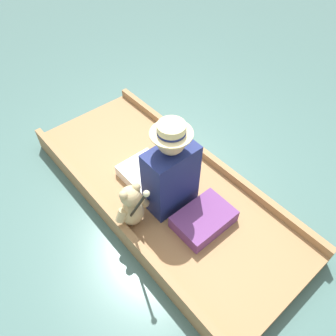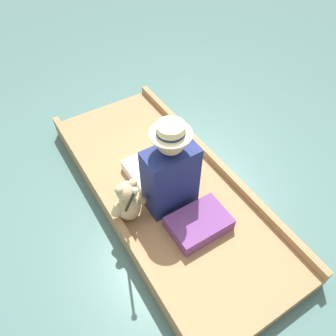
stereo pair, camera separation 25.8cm
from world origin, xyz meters
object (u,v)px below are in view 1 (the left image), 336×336
(wine_glass, at_px, (178,153))
(teddy_bear, at_px, (132,207))
(seated_person, at_px, (166,172))
(walking_cane, at_px, (137,207))

(wine_glass, bearing_deg, teddy_bear, -158.57)
(seated_person, relative_size, teddy_bear, 1.93)
(seated_person, height_order, wine_glass, seated_person)
(seated_person, height_order, walking_cane, seated_person)
(wine_glass, bearing_deg, walking_cane, -150.30)
(wine_glass, relative_size, walking_cane, 0.18)
(walking_cane, bearing_deg, seated_person, 24.26)
(teddy_bear, distance_m, walking_cane, 0.28)
(teddy_bear, height_order, walking_cane, walking_cane)
(teddy_bear, xyz_separation_m, walking_cane, (-0.05, -0.16, 0.22))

